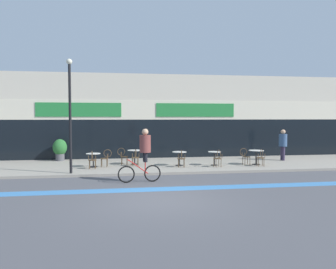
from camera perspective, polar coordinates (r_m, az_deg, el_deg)
ground_plane at (r=10.73m, az=-1.73°, el=-11.36°), size 120.00×120.00×0.00m
sidewalk_slab at (r=17.81m, az=-4.52°, el=-5.39°), size 40.00×5.50×0.12m
storefront_facade at (r=22.32m, az=-5.40°, el=3.02°), size 40.00×4.06×5.36m
bike_lane_stripe at (r=12.26m, az=-2.62°, el=-9.52°), size 36.00×0.70×0.01m
bistro_table_0 at (r=17.13m, az=-12.88°, el=-3.88°), size 0.73×0.73×0.71m
bistro_table_1 at (r=17.76m, az=-5.83°, el=-3.42°), size 0.76×0.76×0.77m
bistro_table_2 at (r=17.24m, az=1.99°, el=-3.69°), size 0.75×0.75×0.74m
bistro_table_3 at (r=17.50m, az=8.08°, el=-3.65°), size 0.68×0.68×0.73m
bistro_table_4 at (r=18.20m, az=15.10°, el=-3.34°), size 0.79×0.79×0.77m
cafe_chair_0_near at (r=16.51m, az=-13.05°, el=-4.11°), size 0.41×0.58×0.90m
cafe_chair_0_side at (r=17.09m, az=-10.78°, el=-3.84°), size 0.59×0.43×0.90m
cafe_chair_1_near at (r=17.14m, az=-5.70°, el=-3.78°), size 0.44×0.59×0.90m
cafe_chair_1_side at (r=17.75m, az=-7.85°, el=-3.56°), size 0.59×0.44×0.90m
cafe_chair_2_near at (r=16.63m, az=2.35°, el=-3.98°), size 0.45×0.60×0.90m
cafe_chair_3_near at (r=16.91m, az=8.72°, el=-3.90°), size 0.45×0.60×0.90m
cafe_chair_4_near at (r=17.63m, az=15.89°, el=-3.69°), size 0.45×0.60×0.90m
cafe_chair_4_side at (r=17.96m, az=13.27°, el=-3.54°), size 0.58×0.41×0.90m
planter_pot at (r=20.19m, az=-18.31°, el=-2.38°), size 0.81×0.81×1.27m
lamp_post at (r=15.39m, az=-16.70°, el=4.51°), size 0.26×0.26×5.15m
cyclist_0 at (r=13.45m, az=-4.23°, el=-2.86°), size 1.78×0.55×2.20m
pedestrian_near_end at (r=20.44m, az=19.38°, el=-1.25°), size 0.48×0.48×1.82m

